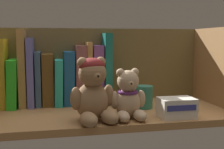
{
  "coord_description": "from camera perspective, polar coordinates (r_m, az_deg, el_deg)",
  "views": [
    {
      "loc": [
        -15.2,
        -84.29,
        23.53
      ],
      "look_at": [
        1.97,
        0.0,
        13.19
      ],
      "focal_mm": 45.86,
      "sensor_mm": 36.0,
      "label": 1
    }
  ],
  "objects": [
    {
      "name": "shelf_board",
      "position": [
        0.89,
        -1.26,
        -7.89
      ],
      "size": [
        74.16,
        31.97,
        2.0
      ],
      "primitive_type": "cube",
      "color": "#9E7042",
      "rests_on": "ground"
    },
    {
      "name": "shelf_back_panel",
      "position": [
        1.02,
        -2.93,
        1.41
      ],
      "size": [
        76.56,
        1.2,
        27.65
      ],
      "primitive_type": "cube",
      "color": "brown",
      "rests_on": "ground"
    },
    {
      "name": "shelf_side_panel_right",
      "position": [
        1.0,
        20.59,
        0.85
      ],
      "size": [
        1.6,
        34.37,
        27.65
      ],
      "primitive_type": "cube",
      "color": "#9E7042",
      "rests_on": "ground"
    },
    {
      "name": "book_1",
      "position": [
        0.99,
        -20.79,
        0.28
      ],
      "size": [
        2.55,
        12.66,
        21.95
      ],
      "primitive_type": "cube",
      "color": "gold",
      "rests_on": "shelf_board"
    },
    {
      "name": "book_2",
      "position": [
        0.99,
        -18.94,
        -1.56
      ],
      "size": [
        3.37,
        14.57,
        15.47
      ],
      "primitive_type": "cube",
      "rotation": [
        0.0,
        0.03,
        0.0
      ],
      "color": "green",
      "rests_on": "shelf_board"
    },
    {
      "name": "book_3",
      "position": [
        0.98,
        -17.33,
        1.22
      ],
      "size": [
        2.33,
        10.8,
        24.89
      ],
      "primitive_type": "cube",
      "color": "#B18749",
      "rests_on": "shelf_board"
    },
    {
      "name": "book_4",
      "position": [
        0.98,
        -15.8,
        0.52
      ],
      "size": [
        2.08,
        12.17,
        22.33
      ],
      "primitive_type": "cube",
      "color": "#6467BE",
      "rests_on": "shelf_board"
    },
    {
      "name": "book_5",
      "position": [
        0.98,
        -14.42,
        -0.77
      ],
      "size": [
        1.78,
        10.44,
        17.79
      ],
      "primitive_type": "cube",
      "color": "#365572",
      "rests_on": "shelf_board"
    },
    {
      "name": "book_6",
      "position": [
        0.98,
        -12.62,
        -0.94
      ],
      "size": [
        3.6,
        10.18,
        17.06
      ],
      "primitive_type": "cube",
      "color": "brown",
      "rests_on": "shelf_board"
    },
    {
      "name": "book_7",
      "position": [
        0.98,
        -10.58,
        -1.45
      ],
      "size": [
        2.99,
        12.3,
        15.18
      ],
      "primitive_type": "cube",
      "rotation": [
        0.0,
        0.03,
        0.0
      ],
      "color": "teal",
      "rests_on": "shelf_board"
    },
    {
      "name": "book_8",
      "position": [
        0.98,
        -8.6,
        -0.64
      ],
      "size": [
        3.78,
        11.01,
        17.83
      ],
      "primitive_type": "cube",
      "rotation": [
        0.0,
        0.02,
        0.0
      ],
      "color": "#195288",
      "rests_on": "shelf_board"
    },
    {
      "name": "book_9",
      "position": [
        0.98,
        -6.39,
        -0.01
      ],
      "size": [
        3.71,
        11.77,
        19.82
      ],
      "primitive_type": "cube",
      "rotation": [
        0.0,
        0.01,
        0.0
      ],
      "color": "brown",
      "rests_on": "shelf_board"
    },
    {
      "name": "book_10",
      "position": [
        0.98,
        -4.68,
        0.35
      ],
      "size": [
        1.75,
        9.36,
        20.86
      ],
      "primitive_type": "cube",
      "color": "tan",
      "rests_on": "shelf_board"
    },
    {
      "name": "book_11",
      "position": [
        0.99,
        -3.0,
        0.07
      ],
      "size": [
        3.32,
        10.38,
        19.76
      ],
      "primitive_type": "cube",
      "color": "#724388",
      "rests_on": "shelf_board"
    },
    {
      "name": "book_12",
      "position": [
        0.99,
        -1.16,
        1.29
      ],
      "size": [
        2.42,
        11.18,
        23.86
      ],
      "primitive_type": "cube",
      "color": "#166A60",
      "rests_on": "shelf_board"
    },
    {
      "name": "teddy_bear_larger",
      "position": [
        0.76,
        -3.81,
        -3.33
      ],
      "size": [
        13.1,
        13.44,
        17.15
      ],
      "color": "#93704C",
      "rests_on": "shelf_board"
    },
    {
      "name": "teddy_bear_smaller",
      "position": [
        0.79,
        3.26,
        -4.55
      ],
      "size": [
        10.08,
        10.2,
        13.87
      ],
      "color": "tan",
      "rests_on": "shelf_board"
    },
    {
      "name": "pillar_candle",
      "position": [
        0.92,
        6.35,
        -4.46
      ],
      "size": [
        5.71,
        5.71,
        7.13
      ],
      "primitive_type": "cylinder",
      "color": "#2D7A66",
      "rests_on": "shelf_board"
    },
    {
      "name": "small_product_box",
      "position": [
        0.82,
        12.75,
        -6.49
      ],
      "size": [
        9.81,
        6.73,
        5.54
      ],
      "color": "silver",
      "rests_on": "shelf_board"
    }
  ]
}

